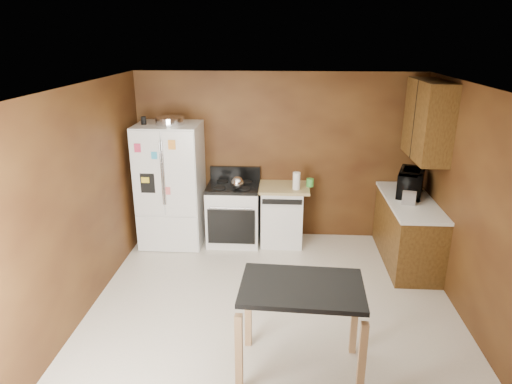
# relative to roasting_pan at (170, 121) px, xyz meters

# --- Properties ---
(floor) EXTENTS (4.50, 4.50, 0.00)m
(floor) POSITION_rel_roasting_pan_xyz_m (1.51, -1.86, -1.85)
(floor) COLOR silver
(floor) RESTS_ON ground
(ceiling) EXTENTS (4.50, 4.50, 0.00)m
(ceiling) POSITION_rel_roasting_pan_xyz_m (1.51, -1.86, 0.65)
(ceiling) COLOR white
(ceiling) RESTS_ON ground
(wall_back) EXTENTS (4.20, 0.00, 4.20)m
(wall_back) POSITION_rel_roasting_pan_xyz_m (1.51, 0.39, -0.60)
(wall_back) COLOR brown
(wall_back) RESTS_ON ground
(wall_front) EXTENTS (4.20, 0.00, 4.20)m
(wall_front) POSITION_rel_roasting_pan_xyz_m (1.51, -4.11, -0.60)
(wall_front) COLOR brown
(wall_front) RESTS_ON ground
(wall_left) EXTENTS (0.00, 4.50, 4.50)m
(wall_left) POSITION_rel_roasting_pan_xyz_m (-0.59, -1.86, -0.60)
(wall_left) COLOR brown
(wall_left) RESTS_ON ground
(wall_right) EXTENTS (0.00, 4.50, 4.50)m
(wall_right) POSITION_rel_roasting_pan_xyz_m (3.61, -1.86, -0.60)
(wall_right) COLOR brown
(wall_right) RESTS_ON ground
(roasting_pan) EXTENTS (0.41, 0.41, 0.10)m
(roasting_pan) POSITION_rel_roasting_pan_xyz_m (0.00, 0.00, 0.00)
(roasting_pan) COLOR silver
(roasting_pan) RESTS_ON refrigerator
(pen_cup) EXTENTS (0.07, 0.07, 0.11)m
(pen_cup) POSITION_rel_roasting_pan_xyz_m (-0.36, -0.05, 0.00)
(pen_cup) COLOR black
(pen_cup) RESTS_ON refrigerator
(kettle) EXTENTS (0.18, 0.18, 0.18)m
(kettle) POSITION_rel_roasting_pan_xyz_m (0.95, -0.10, -0.86)
(kettle) COLOR silver
(kettle) RESTS_ON gas_range
(paper_towel) EXTENTS (0.12, 0.12, 0.25)m
(paper_towel) POSITION_rel_roasting_pan_xyz_m (1.79, -0.03, -0.84)
(paper_towel) COLOR white
(paper_towel) RESTS_ON dishwasher
(green_canister) EXTENTS (0.14, 0.14, 0.12)m
(green_canister) POSITION_rel_roasting_pan_xyz_m (1.99, 0.11, -0.90)
(green_canister) COLOR green
(green_canister) RESTS_ON dishwasher
(toaster) EXTENTS (0.22, 0.30, 0.20)m
(toaster) POSITION_rel_roasting_pan_xyz_m (3.24, -0.50, -0.85)
(toaster) COLOR silver
(toaster) RESTS_ON right_cabinets
(microwave) EXTENTS (0.56, 0.67, 0.32)m
(microwave) POSITION_rel_roasting_pan_xyz_m (3.34, -0.20, -0.79)
(microwave) COLOR black
(microwave) RESTS_ON right_cabinets
(refrigerator) EXTENTS (0.90, 0.80, 1.80)m
(refrigerator) POSITION_rel_roasting_pan_xyz_m (-0.04, 0.00, -0.95)
(refrigerator) COLOR white
(refrigerator) RESTS_ON ground
(gas_range) EXTENTS (0.76, 0.68, 1.10)m
(gas_range) POSITION_rel_roasting_pan_xyz_m (0.87, 0.06, -1.39)
(gas_range) COLOR white
(gas_range) RESTS_ON ground
(dishwasher) EXTENTS (0.78, 0.63, 0.89)m
(dishwasher) POSITION_rel_roasting_pan_xyz_m (1.59, 0.09, -1.40)
(dishwasher) COLOR white
(dishwasher) RESTS_ON ground
(right_cabinets) EXTENTS (0.63, 1.58, 2.45)m
(right_cabinets) POSITION_rel_roasting_pan_xyz_m (3.35, -0.38, -0.94)
(right_cabinets) COLOR brown
(right_cabinets) RESTS_ON ground
(island) EXTENTS (1.13, 0.77, 0.91)m
(island) POSITION_rel_roasting_pan_xyz_m (1.78, -2.71, -1.10)
(island) COLOR black
(island) RESTS_ON ground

